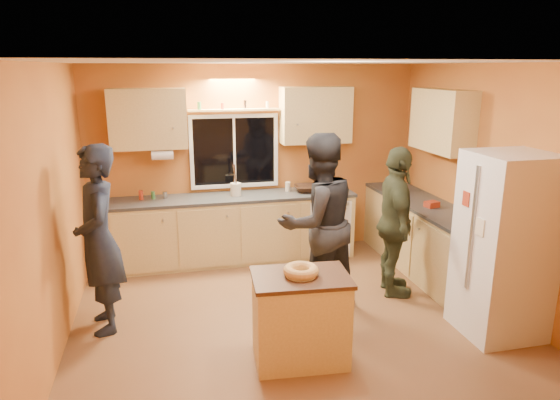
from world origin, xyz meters
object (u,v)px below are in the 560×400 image
object	(u,v)px
island	(300,318)
person_right	(395,222)
refrigerator	(505,246)
person_left	(99,240)
person_center	(318,223)

from	to	relation	value
island	person_right	world-z (taller)	person_right
refrigerator	person_right	size ratio (longest dim) A/B	1.05
refrigerator	person_left	size ratio (longest dim) A/B	0.96
person_left	refrigerator	bearing A→B (deg)	65.14
refrigerator	person_center	bearing A→B (deg)	149.27
person_center	person_right	distance (m)	0.96
refrigerator	person_right	distance (m)	1.21
person_left	person_right	bearing A→B (deg)	80.74
person_right	person_center	bearing A→B (deg)	110.51
person_left	person_right	size ratio (longest dim) A/B	1.08
person_left	person_right	world-z (taller)	person_left
refrigerator	person_left	bearing A→B (deg)	165.55
island	person_right	xyz separation A→B (m)	(1.41, 1.08, 0.45)
person_left	person_center	size ratio (longest dim) A/B	0.98
person_center	person_right	bearing A→B (deg)	168.94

